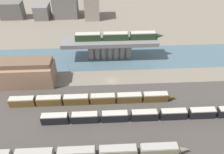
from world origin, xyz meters
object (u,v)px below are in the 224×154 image
train_yard_near (81,153)px  train_yard_far (93,99)px  train_on_bridge (119,36)px  warehouse_building (26,73)px  train_yard_mid (147,115)px

train_yard_near → train_yard_far: bearing=82.6°
train_on_bridge → warehouse_building: size_ratio=1.80×
train_on_bridge → train_yard_near: 58.18m
train_yard_mid → train_yard_far: 21.73m
warehouse_building → train_on_bridge: bearing=23.7°
train_on_bridge → train_yard_near: bearing=-105.8°
train_on_bridge → warehouse_building: (-40.65, -17.81, -6.65)m
train_on_bridge → train_yard_far: bearing=-111.6°
train_yard_far → warehouse_building: size_ratio=2.74×
train_on_bridge → train_yard_far: 35.48m
train_yard_near → train_yard_mid: bearing=32.2°
train_on_bridge → train_yard_far: size_ratio=0.66×
warehouse_building → train_yard_near: bearing=-56.1°
train_on_bridge → warehouse_building: 44.88m
train_yard_far → train_on_bridge: bearing=68.4°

